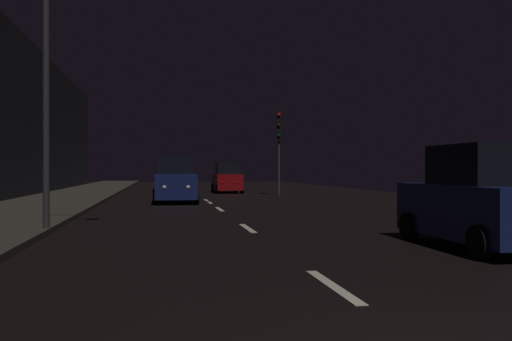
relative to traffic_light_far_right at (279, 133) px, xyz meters
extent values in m
cube|color=black|center=(-4.79, -4.36, -3.79)|extent=(26.59, 84.00, 0.02)
cube|color=#38332B|center=(-11.89, -4.36, -3.71)|extent=(4.40, 84.00, 0.15)
cube|color=beige|center=(-4.79, -25.86, -3.78)|extent=(0.16, 2.20, 0.01)
cube|color=beige|center=(-4.79, -18.43, -3.78)|extent=(0.16, 2.20, 0.01)
cube|color=beige|center=(-4.79, -11.27, -3.78)|extent=(0.16, 2.20, 0.01)
cube|color=beige|center=(-4.79, -6.63, -3.78)|extent=(0.16, 2.20, 0.01)
cube|color=beige|center=(-4.79, -5.08, -3.78)|extent=(0.16, 2.20, 0.01)
cylinder|color=#38383A|center=(0.00, 0.02, -2.15)|extent=(0.12, 0.12, 3.27)
cube|color=black|center=(0.00, 0.02, 0.44)|extent=(0.38, 0.40, 1.90)
sphere|color=red|center=(-0.04, -0.15, 1.07)|extent=(0.22, 0.22, 0.22)
sphere|color=black|center=(-0.04, -0.15, 0.44)|extent=(0.22, 0.22, 0.22)
sphere|color=black|center=(-0.04, -0.15, -0.19)|extent=(0.22, 0.22, 0.22)
cylinder|color=#2D2D30|center=(-9.79, -18.93, -0.51)|extent=(0.16, 0.16, 6.54)
cube|color=#141E51|center=(-6.40, -6.54, -2.99)|extent=(1.85, 4.32, 1.13)
cube|color=black|center=(-6.40, -6.39, -1.99)|extent=(1.57, 2.16, 0.86)
cylinder|color=black|center=(-5.49, -8.05, -3.45)|extent=(0.23, 0.66, 0.66)
cylinder|color=black|center=(-7.30, -8.05, -3.45)|extent=(0.23, 0.66, 0.66)
cylinder|color=black|center=(-5.49, -5.03, -3.45)|extent=(0.23, 0.66, 0.66)
cylinder|color=black|center=(-7.30, -5.03, -3.45)|extent=(0.23, 0.66, 0.66)
sphere|color=white|center=(-5.89, -8.66, -2.99)|extent=(0.19, 0.19, 0.19)
sphere|color=white|center=(-6.91, -8.66, -2.99)|extent=(0.19, 0.19, 0.19)
sphere|color=red|center=(-5.89, -4.42, -2.99)|extent=(0.19, 0.19, 0.19)
sphere|color=red|center=(-6.91, -4.42, -2.99)|extent=(0.19, 0.19, 0.19)
cube|color=#141E51|center=(-0.80, -22.83, -3.05)|extent=(1.71, 3.99, 1.05)
cube|color=black|center=(-0.80, -22.97, -2.12)|extent=(1.46, 2.00, 0.80)
cylinder|color=black|center=(-1.63, -21.43, -3.48)|extent=(0.21, 0.61, 0.61)
cylinder|color=black|center=(0.04, -21.43, -3.48)|extent=(0.21, 0.61, 0.61)
cylinder|color=black|center=(-1.63, -24.22, -3.48)|extent=(0.21, 0.61, 0.61)
sphere|color=slate|center=(-1.27, -20.87, -3.05)|extent=(0.17, 0.17, 0.17)
sphere|color=slate|center=(-0.32, -20.87, -3.05)|extent=(0.17, 0.17, 0.17)
cube|color=maroon|center=(-2.67, 4.19, -3.06)|extent=(1.68, 3.92, 1.03)
cube|color=black|center=(-2.67, 4.05, -2.15)|extent=(1.43, 1.96, 0.78)
cylinder|color=black|center=(-3.49, 5.57, -3.48)|extent=(0.21, 0.60, 0.60)
cylinder|color=black|center=(-1.84, 5.57, -3.48)|extent=(0.21, 0.60, 0.60)
cylinder|color=black|center=(-3.49, 2.82, -3.48)|extent=(0.21, 0.60, 0.60)
cylinder|color=black|center=(-1.84, 2.82, -3.48)|extent=(0.21, 0.60, 0.60)
sphere|color=slate|center=(-3.13, 6.11, -3.06)|extent=(0.17, 0.17, 0.17)
sphere|color=slate|center=(-2.21, 6.11, -3.06)|extent=(0.17, 0.17, 0.17)
sphere|color=red|center=(-3.13, 2.27, -3.06)|extent=(0.17, 0.17, 0.17)
sphere|color=red|center=(-2.21, 2.27, -3.06)|extent=(0.17, 0.17, 0.17)
camera|label=1|loc=(-7.07, -33.06, -2.21)|focal=39.22mm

